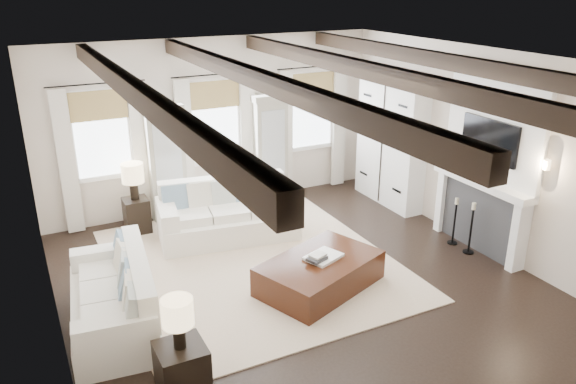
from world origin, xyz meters
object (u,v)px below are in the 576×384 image
ottoman (320,274)px  side_table_front (182,367)px  sofa_left (117,299)px  side_table_back (137,216)px  sofa_back (227,215)px

ottoman → side_table_front: size_ratio=3.33×
sofa_left → ottoman: 2.78m
ottoman → side_table_front: 2.63m
side_table_front → side_table_back: size_ratio=0.83×
sofa_left → ottoman: sofa_left is taller
sofa_left → ottoman: size_ratio=1.30×
side_table_back → sofa_back: bearing=-32.8°
side_table_front → sofa_left: bearing=104.1°
side_table_back → side_table_front: bearing=-96.4°
ottoman → side_table_front: (-2.37, -1.14, 0.03)m
side_table_back → ottoman: bearing=-58.4°
side_table_front → ottoman: bearing=25.8°
sofa_left → ottoman: (2.75, -0.36, -0.15)m
sofa_left → side_table_front: bearing=-75.9°
sofa_back → side_table_back: size_ratio=3.90×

